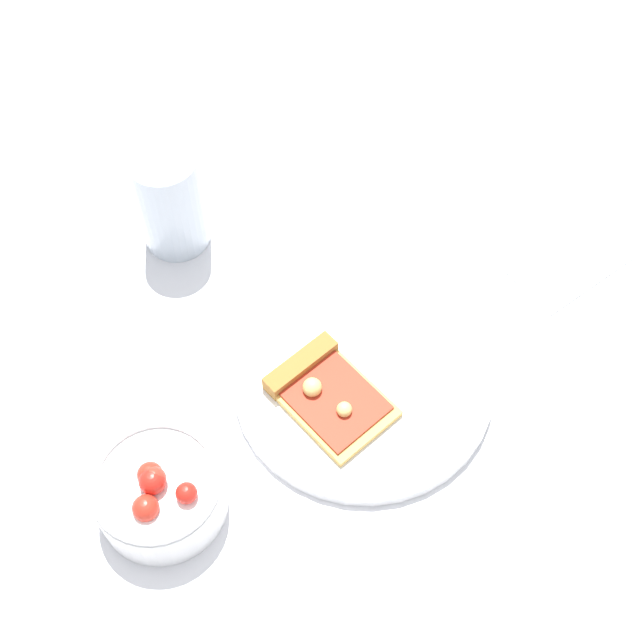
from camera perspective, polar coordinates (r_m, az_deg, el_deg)
ground_plane at (r=0.90m, az=0.84°, el=-3.45°), size 2.40×2.40×0.00m
plate at (r=0.89m, az=2.79°, el=-3.86°), size 0.26×0.26×0.01m
pizza_slice_main at (r=0.87m, az=0.26°, el=-4.58°), size 0.12×0.09×0.03m
salad_bowl at (r=0.82m, az=-10.31°, el=-10.77°), size 0.12×0.12×0.08m
soda_glass at (r=0.96m, az=-9.57°, el=7.45°), size 0.07×0.07×0.13m
paper_napkin at (r=1.02m, az=14.91°, el=4.42°), size 0.12×0.13×0.00m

